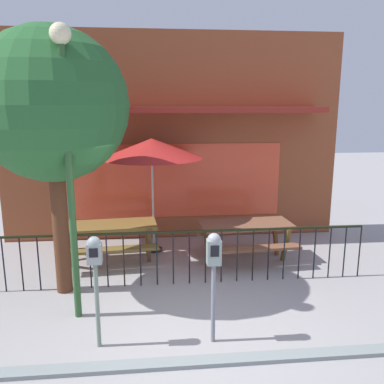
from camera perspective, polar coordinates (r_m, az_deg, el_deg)
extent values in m
plane|color=#999695|center=(5.73, -0.09, -20.14)|extent=(40.00, 40.00, 0.00)
cube|color=#522417|center=(9.87, -2.74, -5.86)|extent=(7.69, 0.54, 0.01)
cube|color=brown|center=(9.41, -2.89, 7.70)|extent=(7.69, 0.50, 4.64)
cube|color=#E54C2D|center=(9.28, -2.74, 1.58)|extent=(5.00, 0.02, 1.70)
cube|color=maroon|center=(8.73, -2.71, 11.53)|extent=(6.54, 0.81, 0.12)
cube|color=black|center=(6.90, -1.54, -5.64)|extent=(6.46, 0.04, 0.04)
cylinder|color=black|center=(7.47, -25.04, -9.29)|extent=(0.02, 0.02, 0.95)
cylinder|color=black|center=(7.38, -22.96, -9.36)|extent=(0.02, 0.02, 0.95)
cylinder|color=black|center=(7.30, -20.82, -9.41)|extent=(0.02, 0.02, 0.95)
cylinder|color=black|center=(7.23, -18.64, -9.45)|extent=(0.02, 0.02, 0.95)
cylinder|color=black|center=(7.17, -16.43, -9.48)|extent=(0.02, 0.02, 0.95)
cylinder|color=black|center=(7.13, -14.18, -9.49)|extent=(0.02, 0.02, 0.95)
cylinder|color=black|center=(7.09, -11.90, -9.49)|extent=(0.02, 0.02, 0.95)
cylinder|color=black|center=(7.07, -9.61, -9.48)|extent=(0.02, 0.02, 0.95)
cylinder|color=black|center=(7.05, -7.30, -9.45)|extent=(0.02, 0.02, 0.95)
cylinder|color=black|center=(7.05, -4.98, -9.40)|extent=(0.02, 0.02, 0.95)
cylinder|color=black|center=(7.06, -2.67, -9.34)|extent=(0.02, 0.02, 0.95)
cylinder|color=black|center=(7.07, -0.37, -9.27)|extent=(0.02, 0.02, 0.95)
cylinder|color=black|center=(7.11, 1.92, -9.18)|extent=(0.02, 0.02, 0.95)
cylinder|color=black|center=(7.15, 4.18, -9.07)|extent=(0.02, 0.02, 0.95)
cylinder|color=black|center=(7.20, 6.41, -8.96)|extent=(0.02, 0.02, 0.95)
cylinder|color=black|center=(7.26, 8.60, -8.83)|extent=(0.02, 0.02, 0.95)
cylinder|color=black|center=(7.33, 10.75, -8.70)|extent=(0.02, 0.02, 0.95)
cylinder|color=black|center=(7.42, 12.86, -8.55)|extent=(0.02, 0.02, 0.95)
cylinder|color=black|center=(7.51, 14.91, -8.40)|extent=(0.02, 0.02, 0.95)
cylinder|color=black|center=(7.61, 16.91, -8.24)|extent=(0.02, 0.02, 0.95)
cylinder|color=black|center=(7.72, 18.86, -8.08)|extent=(0.02, 0.02, 0.95)
cylinder|color=black|center=(7.84, 20.75, -7.91)|extent=(0.02, 0.02, 0.95)
cylinder|color=black|center=(7.97, 22.57, -7.74)|extent=(0.02, 0.02, 0.95)
cube|color=brown|center=(8.12, -11.48, -4.67)|extent=(1.85, 0.90, 0.07)
cube|color=brown|center=(7.69, -11.45, -7.99)|extent=(1.81, 0.40, 0.05)
cube|color=brown|center=(8.73, -11.34, -5.51)|extent=(1.81, 0.40, 0.05)
cube|color=brown|center=(8.02, -16.73, -7.95)|extent=(0.10, 0.35, 0.78)
cube|color=brown|center=(8.55, -16.33, -6.66)|extent=(0.10, 0.35, 0.78)
cube|color=brown|center=(7.98, -6.06, -7.58)|extent=(0.10, 0.35, 0.78)
cube|color=brown|center=(8.51, -6.35, -6.31)|extent=(0.10, 0.35, 0.78)
cube|color=brown|center=(8.09, 7.60, -4.59)|extent=(1.85, 0.88, 0.07)
cube|color=brown|center=(7.69, 8.75, -7.90)|extent=(1.81, 0.38, 0.05)
cube|color=brown|center=(8.68, 6.48, -5.46)|extent=(1.81, 0.38, 0.05)
cube|color=brown|center=(7.77, 2.88, -8.10)|extent=(0.09, 0.35, 0.78)
cube|color=brown|center=(8.28, 2.04, -6.77)|extent=(0.09, 0.35, 0.78)
cube|color=brown|center=(8.20, 13.09, -7.30)|extent=(0.09, 0.35, 0.78)
cube|color=brown|center=(8.69, 11.67, -6.11)|extent=(0.09, 0.35, 0.78)
cylinder|color=black|center=(8.79, -5.39, -8.06)|extent=(0.36, 0.36, 0.05)
cylinder|color=#AFAEB3|center=(8.46, -5.55, -0.75)|extent=(0.04, 0.04, 2.35)
cone|color=red|center=(8.29, -5.70, 6.16)|extent=(2.09, 2.09, 0.40)
cylinder|color=slate|center=(5.46, -13.23, -15.34)|extent=(0.06, 0.06, 1.15)
cube|color=#929A95|center=(5.17, -13.61, -8.40)|extent=(0.18, 0.14, 0.26)
sphere|color=gray|center=(5.13, -13.69, -7.03)|extent=(0.17, 0.17, 0.17)
cube|color=black|center=(5.09, -13.74, -8.36)|extent=(0.11, 0.01, 0.12)
cylinder|color=slate|center=(5.44, 3.02, -15.45)|extent=(0.06, 0.06, 1.09)
cube|color=gray|center=(5.15, 3.11, -8.47)|extent=(0.18, 0.14, 0.33)
sphere|color=gray|center=(5.10, 3.13, -6.74)|extent=(0.17, 0.17, 0.17)
cube|color=black|center=(5.07, 3.24, -8.35)|extent=(0.11, 0.01, 0.14)
cylinder|color=#542E1B|center=(6.91, -18.10, -4.01)|extent=(0.26, 0.26, 2.42)
sphere|color=#28602E|center=(6.65, -19.19, 11.53)|extent=(2.36, 2.36, 2.36)
cylinder|color=#284F26|center=(5.83, -16.78, 0.32)|extent=(0.10, 0.10, 3.84)
sphere|color=beige|center=(5.78, -18.11, 20.50)|extent=(0.28, 0.28, 0.28)
cube|color=gray|center=(5.31, 0.51, -23.12)|extent=(10.77, 0.20, 0.11)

